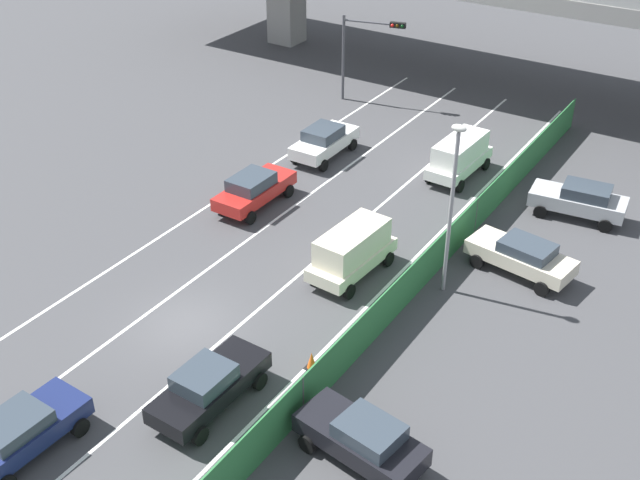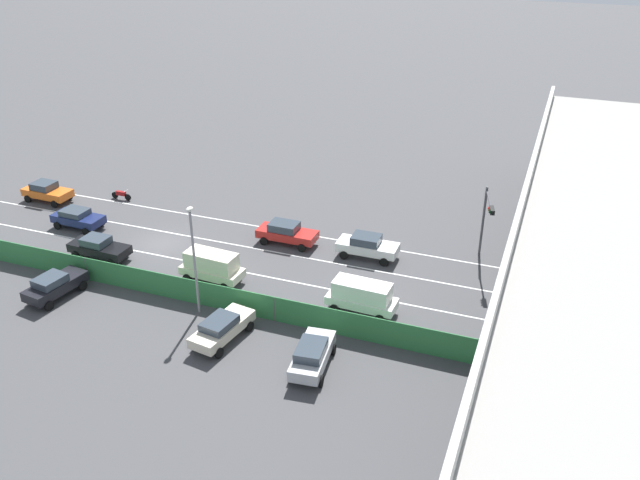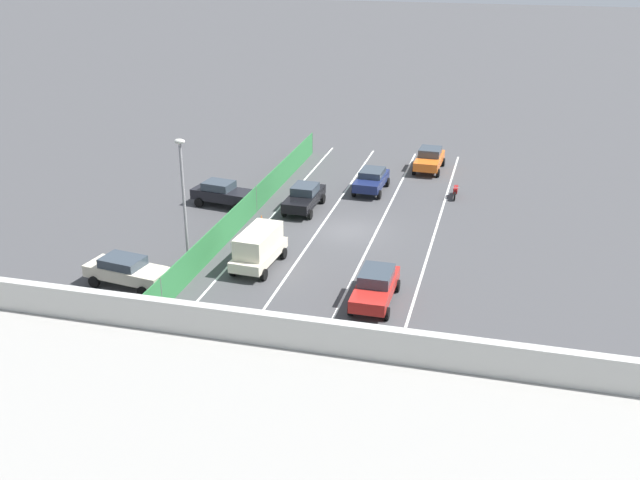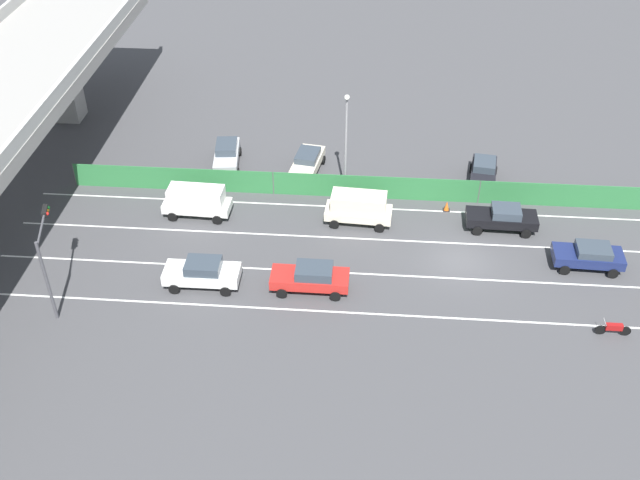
{
  "view_description": "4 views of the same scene",
  "coord_description": "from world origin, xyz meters",
  "px_view_note": "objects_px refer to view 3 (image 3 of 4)",
  "views": [
    {
      "loc": [
        17.64,
        -17.72,
        19.16
      ],
      "look_at": [
        1.9,
        6.66,
        1.03
      ],
      "focal_mm": 44.39,
      "sensor_mm": 36.0,
      "label": 1
    },
    {
      "loc": [
        38.7,
        27.81,
        23.92
      ],
      "look_at": [
        -2.97,
        11.97,
        1.03
      ],
      "focal_mm": 37.7,
      "sensor_mm": 36.0,
      "label": 2
    },
    {
      "loc": [
        -9.21,
        42.27,
        17.71
      ],
      "look_at": [
        0.46,
        5.09,
        1.4
      ],
      "focal_mm": 41.83,
      "sensor_mm": 36.0,
      "label": 3
    },
    {
      "loc": [
        -36.84,
        5.86,
        28.94
      ],
      "look_at": [
        -1.24,
        8.66,
        2.02
      ],
      "focal_mm": 41.64,
      "sensor_mm": 36.0,
      "label": 4
    }
  ],
  "objects_px": {
    "car_taxi_orange": "(429,159)",
    "car_sedan_red": "(375,286)",
    "parked_sedan_dark": "(222,193)",
    "traffic_cone": "(261,220)",
    "car_van_cream": "(259,246)",
    "traffic_light": "(363,413)",
    "car_van_white": "(176,346)",
    "street_lamp": "(183,192)",
    "car_sedan_navy": "(371,179)",
    "parked_sedan_cream": "(127,270)",
    "car_hatchback_white": "(349,351)",
    "motorcycle": "(456,191)",
    "car_sedan_black": "(304,197)",
    "parked_wagon_silver": "(51,323)"
  },
  "relations": [
    {
      "from": "car_sedan_red",
      "to": "car_hatchback_white",
      "type": "distance_m",
      "value": 6.47
    },
    {
      "from": "car_sedan_red",
      "to": "car_van_cream",
      "type": "bearing_deg",
      "value": -19.77
    },
    {
      "from": "parked_sedan_dark",
      "to": "traffic_light",
      "type": "distance_m",
      "value": 29.96
    },
    {
      "from": "car_sedan_navy",
      "to": "parked_sedan_cream",
      "type": "xyz_separation_m",
      "value": [
        9.62,
        18.24,
        0.01
      ]
    },
    {
      "from": "car_sedan_red",
      "to": "traffic_light",
      "type": "distance_m",
      "value": 14.99
    },
    {
      "from": "street_lamp",
      "to": "traffic_cone",
      "type": "height_order",
      "value": "street_lamp"
    },
    {
      "from": "car_taxi_orange",
      "to": "car_sedan_red",
      "type": "bearing_deg",
      "value": 90.08
    },
    {
      "from": "car_taxi_orange",
      "to": "traffic_cone",
      "type": "bearing_deg",
      "value": 58.03
    },
    {
      "from": "car_sedan_black",
      "to": "parked_wagon_silver",
      "type": "height_order",
      "value": "parked_wagon_silver"
    },
    {
      "from": "car_van_white",
      "to": "traffic_light",
      "type": "xyz_separation_m",
      "value": [
        -9.34,
        6.2,
        2.65
      ]
    },
    {
      "from": "car_sedan_red",
      "to": "car_hatchback_white",
      "type": "relative_size",
      "value": 1.03
    },
    {
      "from": "car_taxi_orange",
      "to": "car_van_cream",
      "type": "relative_size",
      "value": 0.97
    },
    {
      "from": "parked_sedan_dark",
      "to": "parked_sedan_cream",
      "type": "bearing_deg",
      "value": 88.17
    },
    {
      "from": "car_taxi_orange",
      "to": "motorcycle",
      "type": "bearing_deg",
      "value": 113.67
    },
    {
      "from": "car_van_cream",
      "to": "parked_wagon_silver",
      "type": "bearing_deg",
      "value": 56.71
    },
    {
      "from": "car_van_cream",
      "to": "traffic_light",
      "type": "height_order",
      "value": "traffic_light"
    },
    {
      "from": "car_sedan_black",
      "to": "traffic_light",
      "type": "relative_size",
      "value": 0.86
    },
    {
      "from": "car_sedan_navy",
      "to": "car_van_cream",
      "type": "height_order",
      "value": "car_van_cream"
    },
    {
      "from": "car_sedan_black",
      "to": "car_hatchback_white",
      "type": "height_order",
      "value": "car_hatchback_white"
    },
    {
      "from": "traffic_cone",
      "to": "car_sedan_navy",
      "type": "bearing_deg",
      "value": -123.61
    },
    {
      "from": "car_taxi_orange",
      "to": "motorcycle",
      "type": "relative_size",
      "value": 2.25
    },
    {
      "from": "car_van_white",
      "to": "motorcycle",
      "type": "distance_m",
      "value": 27.08
    },
    {
      "from": "car_van_white",
      "to": "parked_sedan_dark",
      "type": "relative_size",
      "value": 1.03
    },
    {
      "from": "car_sedan_black",
      "to": "car_taxi_orange",
      "type": "distance_m",
      "value": 12.94
    },
    {
      "from": "traffic_light",
      "to": "motorcycle",
      "type": "bearing_deg",
      "value": -90.49
    },
    {
      "from": "car_sedan_black",
      "to": "car_taxi_orange",
      "type": "relative_size",
      "value": 1.06
    },
    {
      "from": "car_hatchback_white",
      "to": "traffic_light",
      "type": "relative_size",
      "value": 0.84
    },
    {
      "from": "car_sedan_black",
      "to": "car_sedan_red",
      "type": "bearing_deg",
      "value": 120.64
    },
    {
      "from": "car_sedan_navy",
      "to": "traffic_light",
      "type": "distance_m",
      "value": 31.98
    },
    {
      "from": "car_van_white",
      "to": "street_lamp",
      "type": "relative_size",
      "value": 0.62
    },
    {
      "from": "parked_sedan_dark",
      "to": "traffic_cone",
      "type": "bearing_deg",
      "value": 143.25
    },
    {
      "from": "traffic_cone",
      "to": "parked_sedan_dark",
      "type": "bearing_deg",
      "value": -36.75
    },
    {
      "from": "car_hatchback_white",
      "to": "parked_wagon_silver",
      "type": "height_order",
      "value": "car_hatchback_white"
    },
    {
      "from": "car_sedan_red",
      "to": "motorcycle",
      "type": "bearing_deg",
      "value": -98.48
    },
    {
      "from": "traffic_light",
      "to": "traffic_cone",
      "type": "relative_size",
      "value": 7.61
    },
    {
      "from": "car_van_cream",
      "to": "traffic_cone",
      "type": "xyz_separation_m",
      "value": [
        1.88,
        -5.97,
        -0.91
      ]
    },
    {
      "from": "car_hatchback_white",
      "to": "motorcycle",
      "type": "distance_m",
      "value": 23.58
    },
    {
      "from": "car_van_white",
      "to": "car_hatchback_white",
      "type": "height_order",
      "value": "car_van_white"
    },
    {
      "from": "car_van_white",
      "to": "parked_wagon_silver",
      "type": "bearing_deg",
      "value": -7.19
    },
    {
      "from": "car_sedan_red",
      "to": "street_lamp",
      "type": "height_order",
      "value": "street_lamp"
    },
    {
      "from": "car_sedan_red",
      "to": "traffic_cone",
      "type": "bearing_deg",
      "value": -43.54
    },
    {
      "from": "car_taxi_orange",
      "to": "street_lamp",
      "type": "height_order",
      "value": "street_lamp"
    },
    {
      "from": "car_sedan_navy",
      "to": "parked_sedan_cream",
      "type": "bearing_deg",
      "value": 62.18
    },
    {
      "from": "car_van_cream",
      "to": "traffic_light",
      "type": "bearing_deg",
      "value": 118.68
    },
    {
      "from": "street_lamp",
      "to": "car_sedan_red",
      "type": "bearing_deg",
      "value": 172.38
    },
    {
      "from": "car_sedan_black",
      "to": "car_hatchback_white",
      "type": "distance_m",
      "value": 19.8
    },
    {
      "from": "car_hatchback_white",
      "to": "car_sedan_navy",
      "type": "bearing_deg",
      "value": -81.35
    },
    {
      "from": "car_sedan_black",
      "to": "traffic_cone",
      "type": "height_order",
      "value": "car_sedan_black"
    },
    {
      "from": "traffic_cone",
      "to": "parked_wagon_silver",
      "type": "bearing_deg",
      "value": 73.62
    },
    {
      "from": "car_hatchback_white",
      "to": "car_van_cream",
      "type": "bearing_deg",
      "value": -51.53
    }
  ]
}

